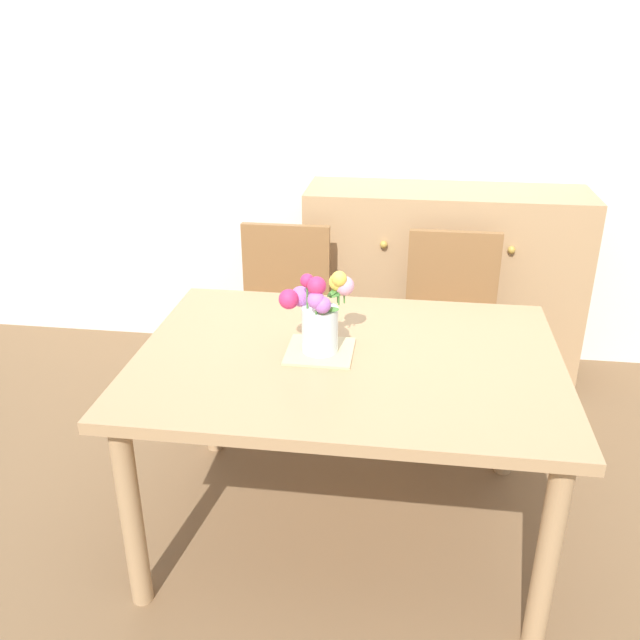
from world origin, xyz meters
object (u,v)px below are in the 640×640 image
(dining_table, at_px, (347,378))
(chair_right, at_px, (451,318))
(flower_vase, at_px, (319,312))
(dresser, at_px, (441,284))
(chair_left, at_px, (283,308))

(dining_table, distance_m, chair_right, 0.95)
(flower_vase, bearing_deg, dresser, 70.59)
(dining_table, distance_m, chair_left, 0.95)
(dresser, bearing_deg, dining_table, -105.29)
(dining_table, xyz_separation_m, chair_left, (-0.39, 0.86, -0.13))
(flower_vase, bearing_deg, chair_right, 59.76)
(chair_left, xyz_separation_m, flower_vase, (0.29, -0.85, 0.37))
(chair_right, distance_m, dresser, 0.47)
(dresser, distance_m, flower_vase, 1.45)
(dresser, bearing_deg, chair_left, -148.17)
(chair_right, xyz_separation_m, flower_vase, (-0.49, -0.85, 0.37))
(chair_left, distance_m, dresser, 0.89)
(chair_right, bearing_deg, flower_vase, 59.76)
(chair_left, height_order, flower_vase, flower_vase)
(chair_left, relative_size, flower_vase, 3.21)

